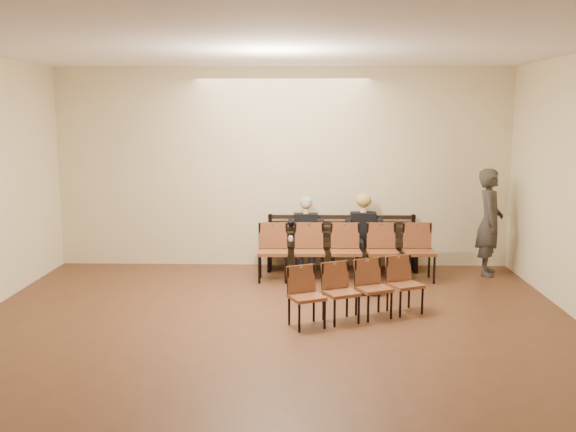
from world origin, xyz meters
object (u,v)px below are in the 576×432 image
Objects in this scene: seated_woman at (363,236)px; chair_row_front at (346,252)px; chair_row_back at (358,291)px; bench at (342,257)px; seated_man at (306,236)px; passerby at (490,214)px; laptop at (305,241)px; water_bottle at (372,244)px; bag at (368,285)px.

seated_woman reaches higher than chair_row_front.
chair_row_back is at bearing -90.57° from chair_row_front.
seated_woman is 2.66m from chair_row_back.
chair_row_back is (0.05, -2.75, 0.16)m from bench.
bench is 0.75m from seated_man.
seated_man reaches higher than chair_row_back.
bench is at bearing 100.22° from passerby.
passerby reaches higher than seated_woman.
seated_woman is 1.01m from laptop.
water_bottle is at bearing -41.73° from bench.
water_bottle reaches higher than bag.
water_bottle is at bearing 54.84° from chair_row_back.
water_bottle is 0.11× the size of chair_row_back.
chair_row_front is (0.65, -0.61, -0.15)m from seated_man.
bag is 2.64m from passerby.
seated_man is 0.66× the size of chair_row_back.
bench is 2.07× the size of seated_woman.
bench is at bearing 101.42° from bag.
passerby is 2.54m from chair_row_front.
bench is 12.51× the size of water_bottle.
seated_woman reaches higher than laptop.
passerby is (3.09, 0.02, 0.48)m from laptop.
laptop is at bearing 80.72° from chair_row_back.
laptop reaches higher than bench.
chair_row_front reaches higher than water_bottle.
chair_row_front is at bearing -45.94° from laptop.
seated_woman reaches higher than bag.
chair_row_front is at bearing -43.29° from seated_man.
water_bottle is 0.10× the size of passerby.
seated_woman is (0.99, 0.00, 0.01)m from seated_man.
chair_row_back is at bearing -88.91° from bench.
chair_row_back is at bearing -101.88° from bag.
seated_woman is 4.16× the size of laptop.
laptop is at bearing 127.38° from bag.
bag is 0.91m from chair_row_front.
seated_man is at bearing -169.21° from bench.
chair_row_back is (0.69, -2.46, -0.17)m from laptop.
laptop is at bearing -92.74° from seated_man.
bag is (0.94, -1.41, -0.48)m from seated_man.
laptop is 0.11× the size of chair_row_front.
bag is at bearing -98.34° from water_bottle.
passerby is at bearing 30.40° from bag.
laptop is at bearing -170.39° from seated_woman.
seated_woman reaches higher than chair_row_back.
chair_row_back reaches higher than laptop.
seated_woman is (0.36, -0.12, 0.40)m from bench.
seated_woman is 1.49m from bag.
chair_row_back is at bearing 152.36° from passerby.
bag is 1.27m from chair_row_back.
seated_man reaches higher than bag.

